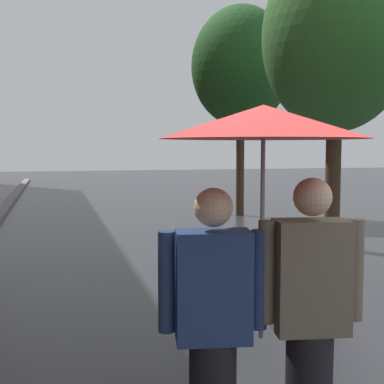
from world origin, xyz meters
name	(u,v)px	position (x,y,z in m)	size (l,w,h in m)	color
street_tree_1	(336,38)	(3.16, 6.24, 3.78)	(2.64, 2.64, 5.49)	#473323
street_tree_2	(241,67)	(3.14, 11.07, 3.99)	(2.66, 2.66, 5.61)	#473323
couple_under_umbrella	(263,234)	(-0.67, 0.37, 1.38)	(1.12, 1.12, 2.07)	black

